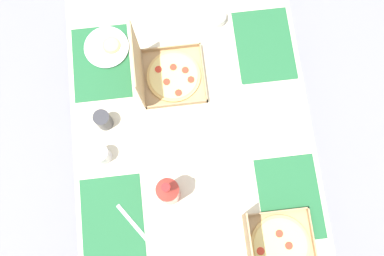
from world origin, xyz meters
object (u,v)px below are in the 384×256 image
at_px(soda_bottle, 169,192).
at_px(cup_clear_right, 101,155).
at_px(cup_clear_left, 103,120).
at_px(plate_near_left, 107,47).
at_px(pizza_box_corner_left, 274,247).
at_px(condiment_bowl, 216,17).
at_px(pizza_box_edge_far, 166,74).

distance_m(soda_bottle, cup_clear_right, 0.34).
bearing_deg(cup_clear_left, plate_near_left, -5.11).
xyz_separation_m(pizza_box_corner_left, cup_clear_right, (0.45, 0.67, 0.00)).
xyz_separation_m(soda_bottle, cup_clear_right, (0.19, 0.27, -0.08)).
bearing_deg(condiment_bowl, pizza_box_corner_left, -174.53).
relative_size(pizza_box_edge_far, plate_near_left, 1.53).
height_order(pizza_box_corner_left, plate_near_left, pizza_box_corner_left).
bearing_deg(pizza_box_edge_far, soda_bottle, 175.81).
xyz_separation_m(pizza_box_corner_left, soda_bottle, (0.26, 0.40, 0.08)).
distance_m(pizza_box_corner_left, cup_clear_left, 0.88).
distance_m(pizza_box_edge_far, condiment_bowl, 0.37).
height_order(plate_near_left, cup_clear_left, cup_clear_left).
xyz_separation_m(pizza_box_edge_far, soda_bottle, (-0.52, 0.04, 0.08)).
xyz_separation_m(plate_near_left, cup_clear_right, (-0.50, 0.05, 0.04)).
distance_m(pizza_box_edge_far, plate_near_left, 0.31).
distance_m(pizza_box_edge_far, cup_clear_right, 0.45).
bearing_deg(pizza_box_corner_left, plate_near_left, 32.65).
height_order(plate_near_left, condiment_bowl, condiment_bowl).
xyz_separation_m(plate_near_left, condiment_bowl, (0.09, -0.51, 0.02)).
height_order(plate_near_left, soda_bottle, soda_bottle).
xyz_separation_m(cup_clear_right, cup_clear_left, (0.15, -0.02, 0.00)).
relative_size(plate_near_left, condiment_bowl, 2.20).
bearing_deg(plate_near_left, cup_clear_right, 174.24).
bearing_deg(condiment_bowl, plate_near_left, 99.45).
bearing_deg(cup_clear_left, condiment_bowl, -51.05).
distance_m(soda_bottle, cup_clear_left, 0.43).
bearing_deg(soda_bottle, cup_clear_left, 36.21).
xyz_separation_m(pizza_box_edge_far, plate_near_left, (0.18, 0.26, -0.04)).
height_order(pizza_box_edge_far, cup_clear_right, pizza_box_edge_far).
bearing_deg(plate_near_left, pizza_box_corner_left, -147.35).
bearing_deg(plate_near_left, soda_bottle, -162.59).
bearing_deg(cup_clear_right, soda_bottle, -125.76).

